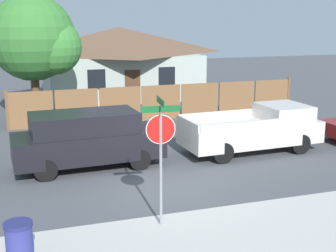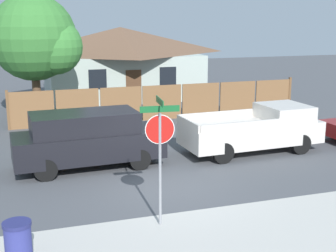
{
  "view_description": "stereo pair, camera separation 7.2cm",
  "coord_description": "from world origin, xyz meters",
  "px_view_note": "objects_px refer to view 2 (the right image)",
  "views": [
    {
      "loc": [
        -4.06,
        -12.62,
        4.96
      ],
      "look_at": [
        0.46,
        0.95,
        1.6
      ],
      "focal_mm": 50.0,
      "sensor_mm": 36.0,
      "label": 1
    },
    {
      "loc": [
        -4.0,
        -12.64,
        4.96
      ],
      "look_at": [
        0.46,
        0.95,
        1.6
      ],
      "focal_mm": 50.0,
      "sensor_mm": 36.0,
      "label": 2
    }
  ],
  "objects_px": {
    "house": "(121,61)",
    "red_suv": "(88,138)",
    "oak_tree": "(38,40)",
    "stop_sign": "(160,141)",
    "trash_bin": "(18,244)",
    "orange_pickup": "(256,129)"
  },
  "relations": [
    {
      "from": "house",
      "to": "red_suv",
      "type": "relative_size",
      "value": 1.98
    },
    {
      "from": "oak_tree",
      "to": "red_suv",
      "type": "relative_size",
      "value": 1.21
    },
    {
      "from": "stop_sign",
      "to": "house",
      "type": "bearing_deg",
      "value": 86.53
    },
    {
      "from": "red_suv",
      "to": "trash_bin",
      "type": "height_order",
      "value": "red_suv"
    },
    {
      "from": "red_suv",
      "to": "orange_pickup",
      "type": "distance_m",
      "value": 6.26
    },
    {
      "from": "house",
      "to": "trash_bin",
      "type": "bearing_deg",
      "value": -108.22
    },
    {
      "from": "red_suv",
      "to": "trash_bin",
      "type": "distance_m",
      "value": 6.41
    },
    {
      "from": "red_suv",
      "to": "orange_pickup",
      "type": "height_order",
      "value": "red_suv"
    },
    {
      "from": "red_suv",
      "to": "trash_bin",
      "type": "relative_size",
      "value": 5.14
    },
    {
      "from": "stop_sign",
      "to": "orange_pickup",
      "type": "bearing_deg",
      "value": 49.65
    },
    {
      "from": "red_suv",
      "to": "orange_pickup",
      "type": "bearing_deg",
      "value": -2.52
    },
    {
      "from": "house",
      "to": "oak_tree",
      "type": "bearing_deg",
      "value": -131.53
    },
    {
      "from": "red_suv",
      "to": "orange_pickup",
      "type": "xyz_separation_m",
      "value": [
        6.26,
        0.01,
        -0.17
      ]
    },
    {
      "from": "orange_pickup",
      "to": "trash_bin",
      "type": "distance_m",
      "value": 10.45
    },
    {
      "from": "house",
      "to": "red_suv",
      "type": "bearing_deg",
      "value": -106.9
    },
    {
      "from": "orange_pickup",
      "to": "stop_sign",
      "type": "relative_size",
      "value": 1.68
    },
    {
      "from": "orange_pickup",
      "to": "trash_bin",
      "type": "xyz_separation_m",
      "value": [
        -8.57,
        -5.97,
        -0.36
      ]
    },
    {
      "from": "stop_sign",
      "to": "red_suv",
      "type": "bearing_deg",
      "value": 107.53
    },
    {
      "from": "red_suv",
      "to": "stop_sign",
      "type": "distance_m",
      "value": 5.18
    },
    {
      "from": "orange_pickup",
      "to": "trash_bin",
      "type": "height_order",
      "value": "orange_pickup"
    },
    {
      "from": "red_suv",
      "to": "stop_sign",
      "type": "xyz_separation_m",
      "value": [
        0.98,
        -4.96,
        1.1
      ]
    },
    {
      "from": "oak_tree",
      "to": "orange_pickup",
      "type": "height_order",
      "value": "oak_tree"
    }
  ]
}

